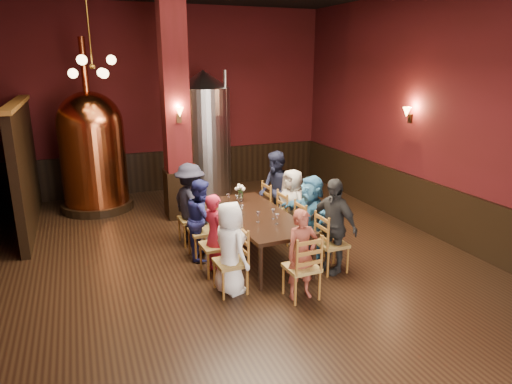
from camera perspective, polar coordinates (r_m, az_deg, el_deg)
name	(u,v)px	position (r m, az deg, el deg)	size (l,w,h in m)	color
room	(234,128)	(6.85, -2.73, 8.00)	(10.00, 10.02, 4.50)	black
wainscot_right	(433,209)	(9.29, 21.23, -1.97)	(0.08, 9.90, 1.00)	black
wainscot_back	(173,170)	(11.91, -10.33, 2.74)	(7.90, 0.08, 1.00)	black
column	(175,110)	(9.47, -10.04, 10.07)	(0.58, 0.58, 4.50)	#440E12
partition	(25,169)	(9.89, -26.90, 2.63)	(0.22, 3.50, 2.40)	black
pendant_cluster	(92,67)	(9.33, -19.78, 14.54)	(0.90, 0.90, 1.70)	#A57226
sconce_wall	(411,114)	(9.49, 18.77, 9.18)	(0.20, 0.20, 0.36)	black
sconce_column	(179,114)	(9.18, -9.64, 9.59)	(0.20, 0.20, 0.36)	black
dining_table	(257,217)	(7.64, 0.06, -3.20)	(1.10, 2.44, 0.75)	black
chair_0	(230,262)	(6.57, -3.23, -8.74)	(0.46, 0.46, 0.92)	brown
person_0	(230,248)	(6.48, -3.26, -7.00)	(0.66, 0.43, 1.35)	white
chair_1	(215,245)	(7.15, -5.14, -6.64)	(0.46, 0.46, 0.92)	brown
person_1	(215,234)	(7.08, -5.18, -5.27)	(0.47, 0.31, 1.29)	#B81F3B
chair_2	(202,231)	(7.73, -6.73, -4.87)	(0.46, 0.46, 0.92)	brown
person_2	(202,219)	(7.66, -6.78, -3.35)	(0.66, 0.32, 1.35)	navy
chair_3	(191,219)	(8.34, -8.10, -3.33)	(0.46, 0.46, 0.92)	brown
person_3	(191,204)	(8.25, -8.18, -1.49)	(0.96, 0.55, 1.48)	black
chair_4	(332,243)	(7.28, 9.46, -6.35)	(0.46, 0.46, 0.92)	brown
person_4	(333,226)	(7.18, 9.57, -4.16)	(0.89, 0.37, 1.51)	black
chair_5	(310,229)	(7.81, 6.78, -4.65)	(0.46, 0.46, 0.92)	brown
person_5	(311,216)	(7.73, 6.84, -2.98)	(1.30, 0.41, 1.40)	teal
chair_6	(292,217)	(8.35, 4.49, -3.19)	(0.46, 0.46, 0.92)	brown
person_6	(292,206)	(8.28, 4.53, -1.76)	(0.66, 0.43, 1.36)	#BBB2A5
chair_7	(276,207)	(8.91, 2.46, -1.88)	(0.46, 0.46, 0.92)	brown
person_7	(276,191)	(8.82, 2.49, 0.09)	(0.76, 0.37, 1.56)	#1A1D34
chair_8	(302,267)	(6.44, 5.73, -9.31)	(0.46, 0.46, 0.92)	brown
person_8	(302,255)	(6.37, 5.77, -7.79)	(0.47, 0.31, 1.29)	brown
copper_kettle	(92,150)	(10.55, -19.76, 4.98)	(1.70, 1.70, 3.67)	black
steel_vessel	(205,134)	(11.20, -6.42, 7.26)	(1.27, 1.27, 3.00)	#B2B2B7
rose_vase	(241,190)	(8.25, -1.95, 0.27)	(0.19, 0.19, 0.32)	white
wine_glass_0	(228,199)	(8.17, -3.50, -0.83)	(0.07, 0.07, 0.17)	white
wine_glass_1	(242,210)	(7.56, -1.79, -2.25)	(0.07, 0.07, 0.17)	white
wine_glass_2	(300,223)	(6.98, 5.53, -3.92)	(0.07, 0.07, 0.17)	white
wine_glass_3	(258,217)	(7.22, 0.26, -3.14)	(0.07, 0.07, 0.17)	white
wine_glass_4	(277,219)	(7.13, 2.62, -3.40)	(0.07, 0.07, 0.17)	white
wine_glass_5	(237,200)	(8.09, -2.42, -0.98)	(0.07, 0.07, 0.17)	white
wine_glass_6	(273,214)	(7.36, 2.16, -2.76)	(0.07, 0.07, 0.17)	white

